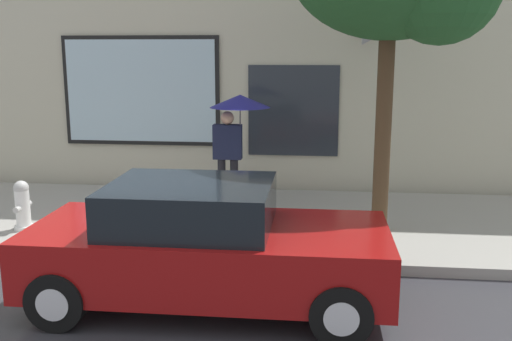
% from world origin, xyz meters
% --- Properties ---
extents(ground_plane, '(60.00, 60.00, 0.00)m').
position_xyz_m(ground_plane, '(0.00, 0.00, 0.00)').
color(ground_plane, '#333338').
extents(sidewalk, '(20.00, 4.00, 0.15)m').
position_xyz_m(sidewalk, '(0.00, 3.00, 0.07)').
color(sidewalk, gray).
rests_on(sidewalk, ground).
extents(building_facade, '(20.00, 0.67, 7.00)m').
position_xyz_m(building_facade, '(-0.01, 5.50, 3.48)').
color(building_facade, beige).
rests_on(building_facade, ground).
extents(parked_car, '(4.05, 1.83, 1.43)m').
position_xyz_m(parked_car, '(0.85, -0.08, 0.70)').
color(parked_car, maroon).
rests_on(parked_car, ground).
extents(fire_hydrant, '(0.30, 0.44, 0.77)m').
position_xyz_m(fire_hydrant, '(-2.43, 1.96, 0.53)').
color(fire_hydrant, white).
rests_on(fire_hydrant, sidewalk).
extents(pedestrian_with_umbrella, '(1.05, 1.05, 1.99)m').
position_xyz_m(pedestrian_with_umbrella, '(0.68, 3.67, 1.75)').
color(pedestrian_with_umbrella, black).
rests_on(pedestrian_with_umbrella, sidewalk).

